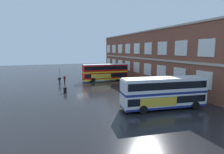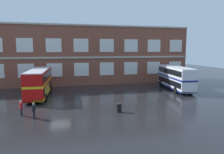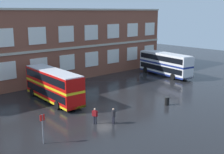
% 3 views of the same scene
% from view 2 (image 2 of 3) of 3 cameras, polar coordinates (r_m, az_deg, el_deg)
% --- Properties ---
extents(ground_plane, '(120.00, 120.00, 0.00)m').
position_cam_2_polar(ground_plane, '(29.25, -14.08, -6.63)').
color(ground_plane, black).
extents(brick_terminal_building, '(50.47, 8.19, 11.83)m').
position_cam_2_polar(brick_terminal_building, '(44.39, -12.22, 5.74)').
color(brick_terminal_building, brown).
rests_on(brick_terminal_building, ground).
extents(double_decker_near, '(3.29, 11.12, 4.07)m').
position_cam_2_polar(double_decker_near, '(33.30, -19.43, -1.35)').
color(double_decker_near, red).
rests_on(double_decker_near, ground).
extents(double_decker_middle, '(4.01, 11.24, 4.07)m').
position_cam_2_polar(double_decker_middle, '(38.45, 17.04, -0.10)').
color(double_decker_middle, silver).
rests_on(double_decker_middle, ground).
extents(waiting_passenger, '(0.30, 0.64, 1.70)m').
position_cam_2_polar(waiting_passenger, '(22.84, -20.74, -8.50)').
color(waiting_passenger, black).
rests_on(waiting_passenger, ground).
extents(second_passenger, '(0.41, 0.60, 1.70)m').
position_cam_2_polar(second_passenger, '(24.26, -23.75, -7.72)').
color(second_passenger, black).
rests_on(second_passenger, ground).
extents(station_litter_bin, '(0.60, 0.60, 1.03)m').
position_cam_2_polar(station_litter_bin, '(23.67, 1.96, -8.48)').
color(station_litter_bin, black).
rests_on(station_litter_bin, ground).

